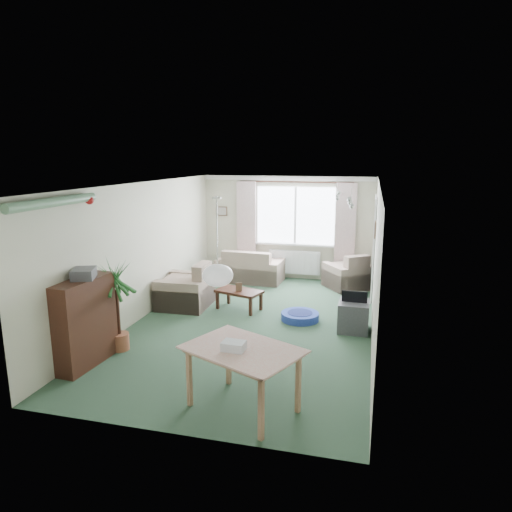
% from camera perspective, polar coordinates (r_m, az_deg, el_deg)
% --- Properties ---
extents(ground, '(6.50, 6.50, 0.00)m').
position_cam_1_polar(ground, '(7.93, -0.54, -8.60)').
color(ground, '#2B4834').
extents(window, '(1.80, 0.03, 1.30)m').
position_cam_1_polar(window, '(10.61, 4.96, 5.07)').
color(window, white).
extents(curtain_rod, '(2.60, 0.03, 0.03)m').
position_cam_1_polar(curtain_rod, '(10.46, 4.97, 9.20)').
color(curtain_rod, black).
extents(curtain_left, '(0.45, 0.08, 2.00)m').
position_cam_1_polar(curtain_left, '(10.79, -1.20, 4.00)').
color(curtain_left, beige).
extents(curtain_right, '(0.45, 0.08, 2.00)m').
position_cam_1_polar(curtain_right, '(10.42, 11.11, 3.47)').
color(curtain_right, beige).
extents(radiator, '(1.20, 0.10, 0.55)m').
position_cam_1_polar(radiator, '(10.77, 4.82, -0.78)').
color(radiator, white).
extents(doorway, '(0.03, 0.95, 2.00)m').
position_cam_1_polar(doorway, '(9.54, 14.52, 0.85)').
color(doorway, black).
extents(pendant_lamp, '(0.36, 0.36, 0.36)m').
position_cam_1_polar(pendant_lamp, '(5.32, -4.81, -2.43)').
color(pendant_lamp, white).
extents(tinsel_garland, '(1.60, 1.60, 0.12)m').
position_cam_1_polar(tinsel_garland, '(6.20, -23.92, 6.18)').
color(tinsel_garland, '#196626').
extents(bauble_cluster_a, '(0.20, 0.20, 0.20)m').
position_cam_1_polar(bauble_cluster_a, '(8.11, 10.10, 7.81)').
color(bauble_cluster_a, silver).
extents(bauble_cluster_b, '(0.20, 0.20, 0.20)m').
position_cam_1_polar(bauble_cluster_b, '(6.89, 11.83, 6.98)').
color(bauble_cluster_b, silver).
extents(wall_picture_back, '(0.28, 0.03, 0.22)m').
position_cam_1_polar(wall_picture_back, '(11.04, -4.34, 5.62)').
color(wall_picture_back, brown).
extents(wall_picture_right, '(0.03, 0.24, 0.30)m').
position_cam_1_polar(wall_picture_right, '(8.46, 14.68, 3.21)').
color(wall_picture_right, brown).
extents(sofa, '(1.53, 0.86, 0.74)m').
position_cam_1_polar(sofa, '(10.55, -0.75, -1.16)').
color(sofa, tan).
rests_on(sofa, ground).
extents(armchair_corner, '(1.19, 1.18, 0.78)m').
position_cam_1_polar(armchair_corner, '(10.19, 11.47, -1.78)').
color(armchair_corner, '#B7A98A').
rests_on(armchair_corner, ground).
extents(armchair_left, '(0.93, 0.98, 0.86)m').
position_cam_1_polar(armchair_left, '(8.86, -8.88, -3.56)').
color(armchair_left, '#B7B28B').
rests_on(armchair_left, ground).
extents(coffee_table, '(0.94, 0.70, 0.38)m').
position_cam_1_polar(coffee_table, '(8.64, -2.12, -5.49)').
color(coffee_table, black).
rests_on(coffee_table, ground).
extents(photo_frame, '(0.12, 0.05, 0.16)m').
position_cam_1_polar(photo_frame, '(8.51, -2.16, -3.88)').
color(photo_frame, brown).
rests_on(photo_frame, coffee_table).
extents(bookshelf, '(0.40, 1.02, 1.22)m').
position_cam_1_polar(bookshelf, '(6.73, -20.65, -7.76)').
color(bookshelf, black).
rests_on(bookshelf, ground).
extents(hifi_box, '(0.39, 0.43, 0.14)m').
position_cam_1_polar(hifi_box, '(6.56, -20.74, -2.08)').
color(hifi_box, '#403F45').
rests_on(hifi_box, bookshelf).
extents(houseplant, '(0.61, 0.61, 1.36)m').
position_cam_1_polar(houseplant, '(7.04, -16.91, -6.03)').
color(houseplant, '#1A4C1C').
rests_on(houseplant, ground).
extents(dining_table, '(1.37, 1.18, 0.72)m').
position_cam_1_polar(dining_table, '(5.35, -1.63, -15.19)').
color(dining_table, '#A8775B').
rests_on(dining_table, ground).
extents(gift_box, '(0.26, 0.20, 0.12)m').
position_cam_1_polar(gift_box, '(5.13, -2.81, -11.26)').
color(gift_box, silver).
rests_on(gift_box, dining_table).
extents(tv_cube, '(0.50, 0.55, 0.49)m').
position_cam_1_polar(tv_cube, '(7.78, 12.10, -7.37)').
color(tv_cube, '#36353A').
rests_on(tv_cube, ground).
extents(pet_bed, '(0.72, 0.72, 0.13)m').
position_cam_1_polar(pet_bed, '(8.17, 5.52, -7.51)').
color(pet_bed, navy).
rests_on(pet_bed, ground).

